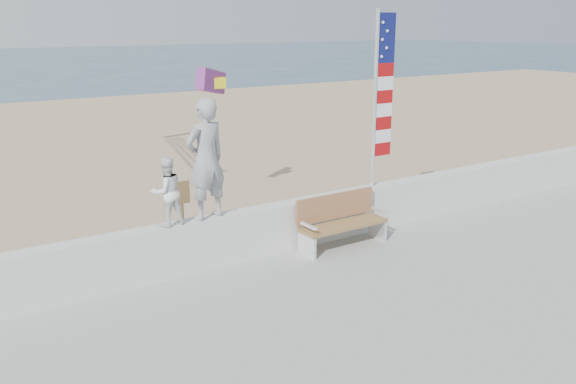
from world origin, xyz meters
name	(u,v)px	position (x,y,z in m)	size (l,w,h in m)	color
ground	(339,299)	(0.00, 0.00, 0.00)	(220.00, 220.00, 0.00)	#2D475B
sand	(140,181)	(0.00, 9.00, 0.04)	(90.00, 40.00, 0.08)	tan
seawall	(273,229)	(0.00, 2.00, 0.63)	(30.00, 0.35, 0.90)	silver
adult	(206,159)	(-1.32, 2.00, 2.11)	(0.75, 0.49, 2.06)	#95949A
child	(167,192)	(-2.05, 2.00, 1.65)	(0.56, 0.44, 1.15)	white
bench	(341,220)	(1.23, 1.55, 0.69)	(1.80, 0.57, 1.00)	olive
flag	(380,92)	(2.51, 2.00, 2.99)	(0.50, 0.08, 3.50)	white
parafoil_kite	(212,81)	(0.54, 5.41, 3.04)	(0.94, 0.71, 0.66)	red
sign	(182,213)	(-1.40, 2.91, 0.94)	(0.32, 0.07, 1.46)	brown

